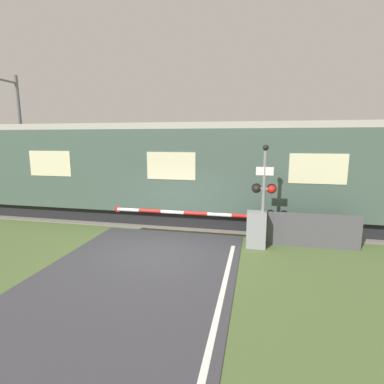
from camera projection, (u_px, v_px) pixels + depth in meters
The scene contains 7 objects.
ground_plane at pixel (156, 252), 9.15m from camera, with size 80.00×80.00×0.00m, color #4C6033.
track_bed at pixel (185, 219), 12.80m from camera, with size 36.00×3.20×0.13m.
train at pixel (181, 172), 12.48m from camera, with size 18.58×2.81×4.02m.
crossing_barrier at pixel (244, 227), 9.55m from camera, with size 5.13×0.44×1.16m.
signal_post at pixel (264, 190), 9.27m from camera, with size 0.76×0.26×3.24m.
catenary_pole at pixel (21, 138), 15.94m from camera, with size 0.20×1.90×6.66m.
roadside_fence at pixel (309, 231), 9.48m from camera, with size 3.05×0.06×1.10m.
Camera 1 is at (2.93, -8.24, 3.42)m, focal length 28.00 mm.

